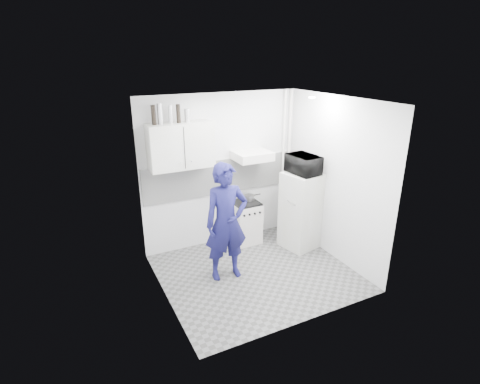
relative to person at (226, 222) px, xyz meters
name	(u,v)px	position (x,y,z in m)	size (l,w,h in m)	color
floor	(256,273)	(0.42, -0.14, -0.89)	(2.80, 2.80, 0.00)	slate
ceiling	(259,100)	(0.42, -0.14, 1.71)	(2.80, 2.80, 0.00)	white
wall_back	(222,171)	(0.42, 1.11, 0.41)	(2.80, 2.80, 0.00)	silver
wall_left	(160,211)	(-0.98, -0.14, 0.41)	(2.60, 2.60, 0.00)	silver
wall_right	(335,180)	(1.82, -0.14, 0.41)	(2.60, 2.60, 0.00)	silver
person	(226,222)	(0.00, 0.00, 0.00)	(0.65, 0.42, 1.77)	#16154B
stove	(246,222)	(0.76, 0.86, -0.52)	(0.46, 0.46, 0.73)	silver
fridge	(301,211)	(1.52, 0.29, -0.22)	(0.55, 0.55, 1.33)	white
stove_top	(246,203)	(0.76, 0.86, -0.14)	(0.44, 0.44, 0.03)	black
saucepan	(249,197)	(0.86, 0.91, -0.08)	(0.17, 0.17, 0.10)	silver
microwave	(304,164)	(1.52, 0.29, 0.60)	(0.37, 0.55, 0.31)	black
bottle_a	(154,115)	(-0.71, 0.93, 1.46)	(0.07, 0.07, 0.28)	black
bottle_b	(160,114)	(-0.61, 0.93, 1.47)	(0.08, 0.08, 0.30)	silver
bottle_c	(170,114)	(-0.46, 0.93, 1.45)	(0.06, 0.06, 0.27)	silver
bottle_d	(178,114)	(-0.34, 0.93, 1.45)	(0.06, 0.06, 0.28)	black
canister_a	(187,115)	(-0.20, 0.93, 1.42)	(0.08, 0.08, 0.20)	silver
upper_cabinet	(181,146)	(-0.33, 0.93, 0.96)	(1.00, 0.35, 0.70)	white
range_hood	(252,156)	(0.87, 0.86, 0.68)	(0.60, 0.50, 0.14)	silver
backsplash	(222,177)	(0.42, 1.09, 0.31)	(2.74, 0.03, 0.60)	white
pipe_a	(288,163)	(1.72, 1.03, 0.41)	(0.05, 0.05, 2.60)	silver
pipe_b	(283,163)	(1.60, 1.03, 0.41)	(0.04, 0.04, 2.60)	silver
ceiling_spot_fixture	(312,97)	(1.42, 0.06, 1.68)	(0.10, 0.10, 0.02)	white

